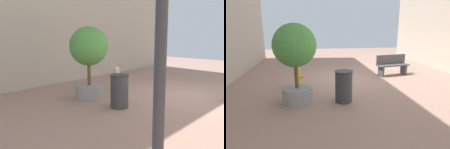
% 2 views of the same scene
% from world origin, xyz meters
% --- Properties ---
extents(ground_plane, '(23.40, 23.40, 0.00)m').
position_xyz_m(ground_plane, '(0.00, 0.00, 0.00)').
color(ground_plane, '#9E7A6B').
extents(fire_hydrant, '(0.38, 0.41, 0.91)m').
position_xyz_m(fire_hydrant, '(2.27, 0.99, 0.45)').
color(fire_hydrant, gold).
rests_on(fire_hydrant, ground_plane).
extents(bench_near, '(1.62, 0.73, 0.95)m').
position_xyz_m(bench_near, '(-2.03, -0.34, 0.49)').
color(bench_near, '#4C4C51').
rests_on(bench_near, ground_plane).
extents(planter_tree, '(1.25, 1.25, 2.35)m').
position_xyz_m(planter_tree, '(2.20, 2.46, 1.49)').
color(planter_tree, gray).
rests_on(planter_tree, ground_plane).
extents(trash_bin, '(0.55, 0.55, 0.97)m').
position_xyz_m(trash_bin, '(0.80, 2.62, 0.49)').
color(trash_bin, '#38383D').
rests_on(trash_bin, ground_plane).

